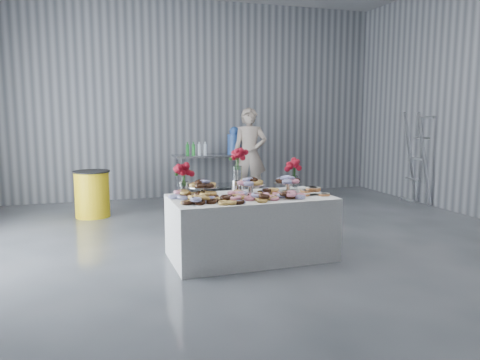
{
  "coord_description": "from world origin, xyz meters",
  "views": [
    {
      "loc": [
        -2.11,
        -5.09,
        1.74
      ],
      "look_at": [
        -0.34,
        0.39,
        0.91
      ],
      "focal_mm": 35.0,
      "sensor_mm": 36.0,
      "label": 1
    }
  ],
  "objects_px": {
    "prep_table": "(211,168)",
    "water_jug": "(234,142)",
    "display_table": "(251,227)",
    "stepladder": "(417,159)",
    "trash_barrel": "(92,194)",
    "person": "(250,154)"
  },
  "relations": [
    {
      "from": "prep_table",
      "to": "trash_barrel",
      "type": "xyz_separation_m",
      "value": [
        -2.33,
        -1.09,
        -0.23
      ]
    },
    {
      "from": "person",
      "to": "trash_barrel",
      "type": "distance_m",
      "value": 3.13
    },
    {
      "from": "prep_table",
      "to": "person",
      "type": "xyz_separation_m",
      "value": [
        0.68,
        -0.45,
        0.3
      ]
    },
    {
      "from": "display_table",
      "to": "person",
      "type": "relative_size",
      "value": 1.03
    },
    {
      "from": "display_table",
      "to": "prep_table",
      "type": "distance_m",
      "value": 4.06
    },
    {
      "from": "display_table",
      "to": "prep_table",
      "type": "bearing_deg",
      "value": 82.31
    },
    {
      "from": "prep_table",
      "to": "display_table",
      "type": "bearing_deg",
      "value": -97.69
    },
    {
      "from": "person",
      "to": "stepladder",
      "type": "bearing_deg",
      "value": -7.96
    },
    {
      "from": "display_table",
      "to": "prep_table",
      "type": "relative_size",
      "value": 1.27
    },
    {
      "from": "water_jug",
      "to": "person",
      "type": "distance_m",
      "value": 0.54
    },
    {
      "from": "prep_table",
      "to": "water_jug",
      "type": "xyz_separation_m",
      "value": [
        0.5,
        -0.0,
        0.53
      ]
    },
    {
      "from": "display_table",
      "to": "trash_barrel",
      "type": "xyz_separation_m",
      "value": [
        -1.79,
        2.93,
        0.02
      ]
    },
    {
      "from": "trash_barrel",
      "to": "stepladder",
      "type": "distance_m",
      "value": 5.92
    },
    {
      "from": "stepladder",
      "to": "trash_barrel",
      "type": "bearing_deg",
      "value": 172.13
    },
    {
      "from": "person",
      "to": "water_jug",
      "type": "bearing_deg",
      "value": 131.38
    },
    {
      "from": "person",
      "to": "stepladder",
      "type": "height_order",
      "value": "person"
    },
    {
      "from": "prep_table",
      "to": "water_jug",
      "type": "relative_size",
      "value": 2.71
    },
    {
      "from": "water_jug",
      "to": "trash_barrel",
      "type": "distance_m",
      "value": 3.13
    },
    {
      "from": "stepladder",
      "to": "prep_table",
      "type": "bearing_deg",
      "value": 151.61
    },
    {
      "from": "prep_table",
      "to": "stepladder",
      "type": "distance_m",
      "value": 4.0
    },
    {
      "from": "prep_table",
      "to": "person",
      "type": "relative_size",
      "value": 0.82
    },
    {
      "from": "display_table",
      "to": "person",
      "type": "bearing_deg",
      "value": 71.05
    }
  ]
}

